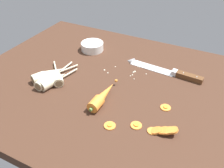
% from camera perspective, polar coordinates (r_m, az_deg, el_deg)
% --- Properties ---
extents(ground_plane, '(1.20, 0.90, 0.04)m').
position_cam_1_polar(ground_plane, '(1.00, 0.52, -1.02)').
color(ground_plane, '#42281C').
extents(chefs_knife, '(0.35, 0.06, 0.04)m').
position_cam_1_polar(chefs_knife, '(1.08, 11.51, 3.32)').
color(chefs_knife, silver).
rests_on(chefs_knife, ground_plane).
extents(whole_carrot, '(0.04, 0.20, 0.04)m').
position_cam_1_polar(whole_carrot, '(0.89, -2.31, -2.95)').
color(whole_carrot, orange).
rests_on(whole_carrot, ground_plane).
extents(parsnip_front, '(0.15, 0.15, 0.04)m').
position_cam_1_polar(parsnip_front, '(1.03, -12.72, 1.99)').
color(parsnip_front, beige).
rests_on(parsnip_front, ground_plane).
extents(parsnip_mid_left, '(0.11, 0.20, 0.04)m').
position_cam_1_polar(parsnip_mid_left, '(1.04, -14.73, 2.26)').
color(parsnip_mid_left, beige).
rests_on(parsnip_mid_left, ground_plane).
extents(parsnip_mid_right, '(0.04, 0.23, 0.04)m').
position_cam_1_polar(parsnip_mid_right, '(1.02, -14.29, 1.53)').
color(parsnip_mid_right, beige).
rests_on(parsnip_mid_right, ground_plane).
extents(parsnip_back, '(0.06, 0.19, 0.04)m').
position_cam_1_polar(parsnip_back, '(1.00, -13.47, 0.88)').
color(parsnip_back, beige).
rests_on(parsnip_back, ground_plane).
extents(carrot_slice_stack, '(0.09, 0.05, 0.03)m').
position_cam_1_polar(carrot_slice_stack, '(0.80, 11.75, -10.63)').
color(carrot_slice_stack, orange).
rests_on(carrot_slice_stack, ground_plane).
extents(carrot_slice_stray_near, '(0.04, 0.04, 0.01)m').
position_cam_1_polar(carrot_slice_stray_near, '(0.89, 12.44, -5.33)').
color(carrot_slice_stray_near, orange).
rests_on(carrot_slice_stray_near, ground_plane).
extents(carrot_slice_stray_mid, '(0.04, 0.04, 0.01)m').
position_cam_1_polar(carrot_slice_stray_mid, '(0.81, 5.69, -9.54)').
color(carrot_slice_stray_mid, orange).
rests_on(carrot_slice_stray_mid, ground_plane).
extents(carrot_slice_stray_far, '(0.04, 0.04, 0.01)m').
position_cam_1_polar(carrot_slice_stray_far, '(0.81, -0.52, -9.65)').
color(carrot_slice_stray_far, orange).
rests_on(carrot_slice_stray_far, ground_plane).
extents(prep_bowl, '(0.11, 0.11, 0.04)m').
position_cam_1_polar(prep_bowl, '(1.22, -4.64, 8.83)').
color(prep_bowl, white).
rests_on(prep_bowl, ground_plane).
extents(mince_crumbs, '(0.18, 0.11, 0.01)m').
position_cam_1_polar(mince_crumbs, '(1.06, 3.47, 3.04)').
color(mince_crumbs, silver).
rests_on(mince_crumbs, ground_plane).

